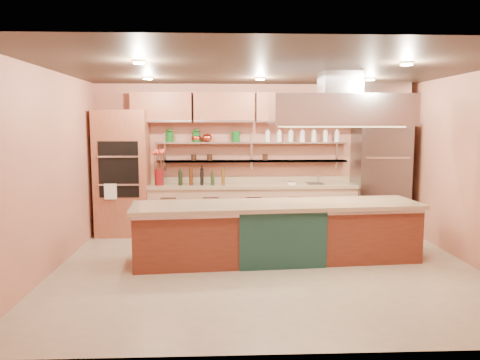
{
  "coord_description": "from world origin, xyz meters",
  "views": [
    {
      "loc": [
        -0.66,
        -6.46,
        2.07
      ],
      "look_at": [
        -0.33,
        1.0,
        1.16
      ],
      "focal_mm": 35.0,
      "sensor_mm": 36.0,
      "label": 1
    }
  ],
  "objects_px": {
    "refrigerator": "(380,178)",
    "green_canister": "(236,137)",
    "copper_kettle": "(207,138)",
    "island": "(277,232)",
    "flower_vase": "(159,177)",
    "kitchen_scale": "(291,182)"
  },
  "relations": [
    {
      "from": "kitchen_scale",
      "to": "copper_kettle",
      "type": "relative_size",
      "value": 0.75
    },
    {
      "from": "flower_vase",
      "to": "kitchen_scale",
      "type": "xyz_separation_m",
      "value": [
        2.46,
        0.0,
        -0.11
      ]
    },
    {
      "from": "island",
      "to": "flower_vase",
      "type": "distance_m",
      "value": 2.71
    },
    {
      "from": "copper_kettle",
      "to": "flower_vase",
      "type": "bearing_deg",
      "value": -166.02
    },
    {
      "from": "refrigerator",
      "to": "kitchen_scale",
      "type": "distance_m",
      "value": 1.67
    },
    {
      "from": "island",
      "to": "flower_vase",
      "type": "relative_size",
      "value": 14.3
    },
    {
      "from": "refrigerator",
      "to": "island",
      "type": "relative_size",
      "value": 0.5
    },
    {
      "from": "flower_vase",
      "to": "green_canister",
      "type": "relative_size",
      "value": 1.5
    },
    {
      "from": "refrigerator",
      "to": "flower_vase",
      "type": "distance_m",
      "value": 4.13
    },
    {
      "from": "island",
      "to": "flower_vase",
      "type": "xyz_separation_m",
      "value": [
        -1.98,
        1.74,
        0.64
      ]
    },
    {
      "from": "flower_vase",
      "to": "kitchen_scale",
      "type": "height_order",
      "value": "flower_vase"
    },
    {
      "from": "kitchen_scale",
      "to": "green_canister",
      "type": "bearing_deg",
      "value": 153.46
    },
    {
      "from": "flower_vase",
      "to": "copper_kettle",
      "type": "distance_m",
      "value": 1.16
    },
    {
      "from": "flower_vase",
      "to": "green_canister",
      "type": "xyz_separation_m",
      "value": [
        1.42,
        0.22,
        0.74
      ]
    },
    {
      "from": "refrigerator",
      "to": "green_canister",
      "type": "distance_m",
      "value": 2.82
    },
    {
      "from": "refrigerator",
      "to": "kitchen_scale",
      "type": "relative_size",
      "value": 14.55
    },
    {
      "from": "refrigerator",
      "to": "green_canister",
      "type": "relative_size",
      "value": 10.69
    },
    {
      "from": "island",
      "to": "refrigerator",
      "type": "bearing_deg",
      "value": 34.1
    },
    {
      "from": "copper_kettle",
      "to": "island",
      "type": "bearing_deg",
      "value": -60.92
    },
    {
      "from": "island",
      "to": "copper_kettle",
      "type": "xyz_separation_m",
      "value": [
        -1.09,
        1.96,
        1.35
      ]
    },
    {
      "from": "refrigerator",
      "to": "copper_kettle",
      "type": "relative_size",
      "value": 10.93
    },
    {
      "from": "kitchen_scale",
      "to": "copper_kettle",
      "type": "height_order",
      "value": "copper_kettle"
    }
  ]
}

